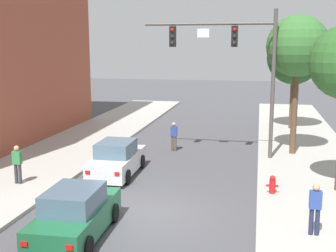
% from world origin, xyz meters
% --- Properties ---
extents(ground_plane, '(120.00, 120.00, 0.00)m').
position_xyz_m(ground_plane, '(0.00, 0.00, 0.00)').
color(ground_plane, '#4C4C51').
extents(sidewalk_right, '(5.00, 60.00, 0.15)m').
position_xyz_m(sidewalk_right, '(6.50, 0.00, 0.07)').
color(sidewalk_right, '#B2AFA8').
rests_on(sidewalk_right, ground).
extents(traffic_signal_mast, '(6.69, 0.38, 7.50)m').
position_xyz_m(traffic_signal_mast, '(2.71, 8.28, 5.35)').
color(traffic_signal_mast, '#514C47').
rests_on(traffic_signal_mast, sidewalk_right).
extents(car_lead_white, '(1.89, 4.27, 1.60)m').
position_xyz_m(car_lead_white, '(-2.35, 4.28, 0.72)').
color(car_lead_white, silver).
rests_on(car_lead_white, ground).
extents(car_following_green, '(1.94, 4.29, 1.60)m').
position_xyz_m(car_following_green, '(-1.51, -2.41, 0.72)').
color(car_following_green, '#1E663D').
rests_on(car_following_green, ground).
extents(pedestrian_sidewalk_left_walker, '(0.36, 0.22, 1.64)m').
position_xyz_m(pedestrian_sidewalk_left_walker, '(-5.88, 1.73, 1.06)').
color(pedestrian_sidewalk_left_walker, '#333338').
rests_on(pedestrian_sidewalk_left_walker, sidewalk_left).
extents(pedestrian_crossing_road, '(0.36, 0.22, 1.64)m').
position_xyz_m(pedestrian_crossing_road, '(-0.68, 9.40, 0.91)').
color(pedestrian_crossing_road, brown).
rests_on(pedestrian_crossing_road, ground).
extents(pedestrian_sidewalk_right_walker, '(0.36, 0.22, 1.64)m').
position_xyz_m(pedestrian_sidewalk_right_walker, '(5.74, -1.10, 1.06)').
color(pedestrian_sidewalk_right_walker, '#232847').
rests_on(pedestrian_sidewalk_right_walker, sidewalk_right).
extents(fire_hydrant, '(0.48, 0.24, 0.72)m').
position_xyz_m(fire_hydrant, '(4.58, 2.63, 0.51)').
color(fire_hydrant, red).
rests_on(fire_hydrant, sidewalk_right).
extents(street_tree_second, '(3.21, 3.21, 7.31)m').
position_xyz_m(street_tree_second, '(5.80, 9.56, 5.81)').
color(street_tree_second, brown).
rests_on(street_tree_second, sidewalk_right).
extents(street_tree_third, '(3.69, 3.69, 6.76)m').
position_xyz_m(street_tree_third, '(6.20, 17.14, 5.04)').
color(street_tree_third, brown).
rests_on(street_tree_third, sidewalk_right).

